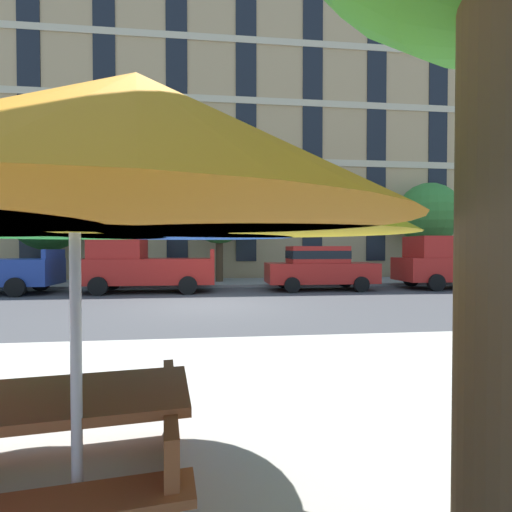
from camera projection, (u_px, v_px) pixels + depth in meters
ground_plane at (211, 306)px, 11.09m from camera, size 120.00×120.00×0.00m
sidewalk_far at (212, 283)px, 17.84m from camera, size 56.00×3.60×0.12m
apartment_building at (212, 157)px, 25.81m from camera, size 36.42×12.08×16.00m
pickup_red at (142, 266)px, 14.44m from camera, size 5.10×2.12×2.20m
sedan_red at (319, 267)px, 15.23m from camera, size 4.40×1.98×1.78m
pickup_red_midblock at (453, 264)px, 15.88m from camera, size 5.10×2.12×2.20m
street_tree_left at (46, 211)px, 16.93m from camera, size 3.45×3.84×5.21m
street_tree_middle at (220, 210)px, 17.84m from camera, size 3.45×3.46×5.22m
street_tree_right at (429, 216)px, 19.73m from camera, size 3.21×3.21×5.12m
patio_umbrella at (74, 186)px, 2.03m from camera, size 3.74×3.48×2.36m
picnic_table at (43, 440)px, 2.37m from camera, size 1.98×1.74×0.77m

